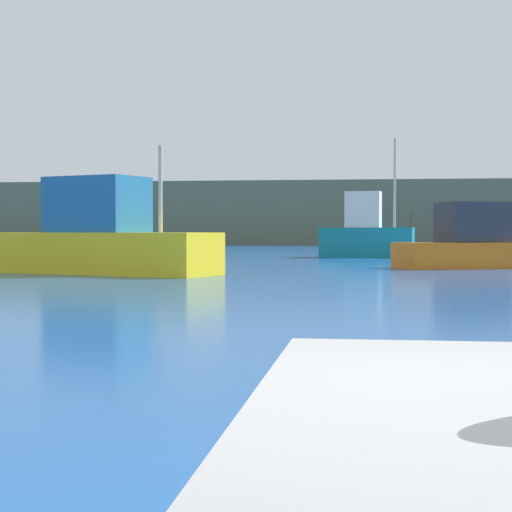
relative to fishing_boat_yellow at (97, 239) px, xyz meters
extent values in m
cube|color=#5B664C|center=(8.49, 59.29, 1.88)|extent=(140.00, 15.44, 5.91)
cube|color=yellow|center=(-0.01, 0.01, -0.44)|extent=(8.17, 4.71, 1.27)
cube|color=#1E6099|center=(0.03, -0.01, 1.04)|extent=(3.29, 2.75, 1.70)
cylinder|color=#B2B2B2|center=(2.22, -0.79, 1.48)|extent=(0.12, 0.12, 2.57)
cube|color=teal|center=(8.18, 17.25, -0.34)|extent=(4.73, 1.99, 1.48)
cube|color=silver|center=(8.00, 17.27, 1.30)|extent=(1.85, 1.22, 1.79)
cylinder|color=#B2B2B2|center=(9.54, 17.04, 2.59)|extent=(0.12, 0.12, 4.38)
cylinder|color=#3F382D|center=(10.36, 16.92, 0.75)|extent=(0.10, 0.10, 0.70)
cube|color=orange|center=(12.33, 5.75, -0.62)|extent=(6.47, 4.14, 0.91)
cube|color=#2D333D|center=(11.95, 5.61, 0.54)|extent=(2.68, 2.39, 1.42)
camera|label=1|loc=(8.38, -25.45, 0.25)|focal=59.98mm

